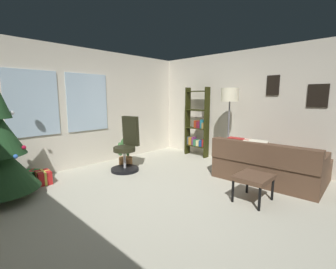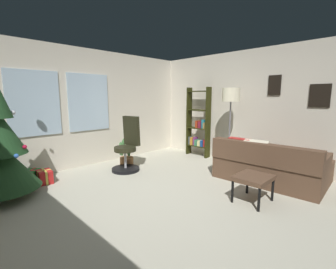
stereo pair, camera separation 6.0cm
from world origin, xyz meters
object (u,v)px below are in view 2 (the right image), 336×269
Objects in this scene: footstool at (253,179)px; potted_plant at (126,155)px; bookshelf at (198,126)px; office_chair at (127,150)px; gift_box_red at (45,177)px; floor_lamp at (231,100)px; couch at (275,167)px; gift_box_green at (30,176)px.

footstool is 0.83× the size of potted_plant.
bookshelf is at bearing 54.39° from footstool.
office_chair is 2.03m from bookshelf.
floor_lamp reaches higher than gift_box_red.
potted_plant reaches higher than footstool.
bookshelf is at bearing 76.04° from couch.
office_chair is 0.66× the size of floor_lamp.
potted_plant is at bearing 94.11° from footstool.
potted_plant is (-0.20, 2.85, -0.12)m from footstool.
footstool reaches higher than gift_box_red.
bookshelf is at bearing -19.44° from potted_plant.
floor_lamp reaches higher than couch.
gift_box_green is (-0.16, 0.24, -0.01)m from gift_box_red.
gift_box_red is at bearing 122.60° from footstool.
floor_lamp reaches higher than footstool.
gift_box_red is at bearing 151.15° from floor_lamp.
bookshelf is 2.78× the size of potted_plant.
office_chair is (-1.46, 2.40, 0.16)m from couch.
office_chair is at bearing 171.92° from bookshelf.
couch reaches higher than gift_box_red.
footstool is at bearing -57.40° from gift_box_red.
floor_lamp reaches higher than potted_plant.
floor_lamp is (3.33, -1.99, 1.32)m from gift_box_green.
office_chair reaches higher than couch.
gift_box_red is (-2.92, 2.81, -0.16)m from couch.
bookshelf reaches higher than gift_box_green.
office_chair is 0.64× the size of bookshelf.
footstool is at bearing -57.31° from gift_box_green.
gift_box_red is 1.66m from potted_plant.
footstool is at bearing -85.89° from potted_plant.
couch is 2.23m from bookshelf.
office_chair is 0.45m from potted_plant.
floor_lamp is at bearing 76.95° from couch.
footstool is 0.30× the size of bookshelf.
footstool is at bearing -138.26° from floor_lamp.
bookshelf is at bearing -11.47° from gift_box_red.
floor_lamp is at bearing -48.00° from potted_plant.
couch reaches higher than gift_box_green.
floor_lamp is (1.71, -1.33, 1.00)m from office_chair.
potted_plant is at bearing 160.56° from bookshelf.
office_chair is at bearing 99.04° from footstool.
bookshelf is (1.98, -0.28, 0.33)m from office_chair.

